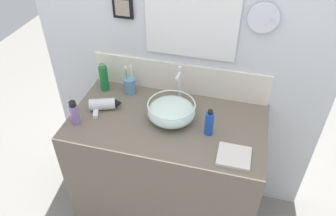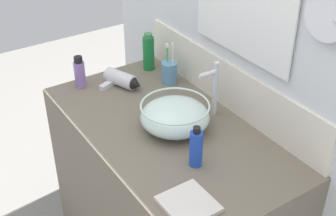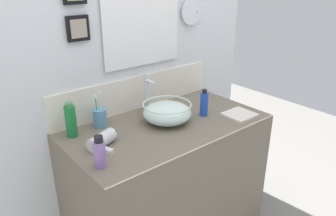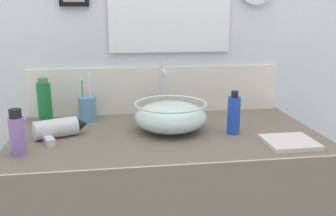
# 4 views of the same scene
# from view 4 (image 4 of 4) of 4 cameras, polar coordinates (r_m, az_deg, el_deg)

# --- Properties ---
(back_panel) EXTENTS (1.87, 0.10, 2.49)m
(back_panel) POSITION_cam_4_polar(r_m,az_deg,el_deg) (1.72, -1.87, 10.91)
(back_panel) COLOR silver
(back_panel) RESTS_ON ground
(glass_bowl_sink) EXTENTS (0.28, 0.28, 0.11)m
(glass_bowl_sink) POSITION_cam_4_polar(r_m,az_deg,el_deg) (1.46, 0.40, -1.25)
(glass_bowl_sink) COLOR silver
(glass_bowl_sink) RESTS_ON vanity_counter
(faucet) EXTENTS (0.02, 0.10, 0.25)m
(faucet) POSITION_cam_4_polar(r_m,az_deg,el_deg) (1.63, -0.64, 3.21)
(faucet) COLOR silver
(faucet) RESTS_ON vanity_counter
(hair_drier) EXTENTS (0.21, 0.18, 0.07)m
(hair_drier) POSITION_cam_4_polar(r_m,az_deg,el_deg) (1.45, -16.17, -2.99)
(hair_drier) COLOR silver
(hair_drier) RESTS_ON vanity_counter
(toothbrush_cup) EXTENTS (0.08, 0.08, 0.21)m
(toothbrush_cup) POSITION_cam_4_polar(r_m,az_deg,el_deg) (1.64, -12.17, -0.05)
(toothbrush_cup) COLOR #598CB2
(toothbrush_cup) RESTS_ON vanity_counter
(soap_dispenser) EXTENTS (0.05, 0.05, 0.17)m
(soap_dispenser) POSITION_cam_4_polar(r_m,az_deg,el_deg) (1.45, 9.99, -0.98)
(soap_dispenser) COLOR blue
(soap_dispenser) RESTS_ON vanity_counter
(lotion_bottle) EXTENTS (0.06, 0.06, 0.19)m
(lotion_bottle) POSITION_cam_4_polar(r_m,az_deg,el_deg) (1.64, -18.29, 0.87)
(lotion_bottle) COLOR #197233
(lotion_bottle) RESTS_ON vanity_counter
(shampoo_bottle) EXTENTS (0.05, 0.05, 0.15)m
(shampoo_bottle) POSITION_cam_4_polar(r_m,az_deg,el_deg) (1.31, -21.99, -3.66)
(shampoo_bottle) COLOR #8C6BB2
(shampoo_bottle) RESTS_ON vanity_counter
(hand_towel) EXTENTS (0.17, 0.16, 0.02)m
(hand_towel) POSITION_cam_4_polar(r_m,az_deg,el_deg) (1.40, 18.04, -4.97)
(hand_towel) COLOR silver
(hand_towel) RESTS_ON vanity_counter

